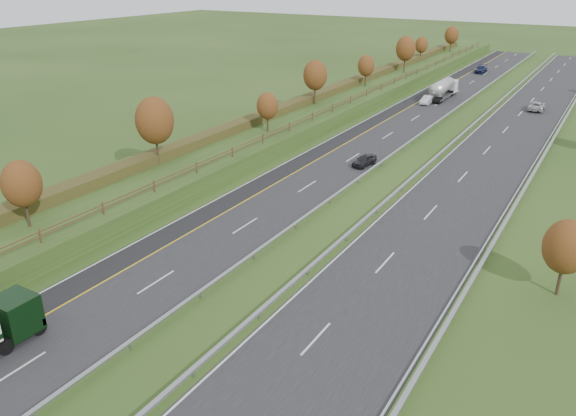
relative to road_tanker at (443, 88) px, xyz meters
The scene contains 17 objects.
ground 33.85m from the road_tanker, 77.35° to the right, with size 400.00×400.00×0.00m, color #2A4418.
near_carriageway 28.05m from the road_tanker, 91.23° to the right, with size 10.50×200.00×0.04m, color black.
far_carriageway 32.24m from the road_tanker, 60.39° to the right, with size 10.50×200.00×0.04m, color black.
hard_shoulder 28.38m from the road_tanker, 98.84° to the right, with size 3.00×200.00×0.04m, color black.
lane_markings 28.75m from the road_tanker, 78.34° to the right, with size 26.75×200.00×0.01m.
embankment_left 31.12m from the road_tanker, 115.92° to the right, with size 12.00×200.00×2.00m, color #2A4418.
hedge_left 32.04m from the road_tanker, 119.14° to the right, with size 2.20×180.00×1.10m, color #3A3D19.
fence_left 29.83m from the road_tanker, 107.77° to the right, with size 0.12×189.06×1.20m.
median_barrier_near 28.47m from the road_tanker, 79.67° to the right, with size 0.32×200.00×0.71m.
median_barrier_far 29.81m from the road_tanker, 69.97° to the right, with size 0.32×200.00×0.71m.
outer_barrier_far 35.43m from the road_tanker, 52.21° to the right, with size 0.32×200.00×0.71m.
trees_left 34.33m from the road_tanker, 112.90° to the right, with size 6.64×164.30×7.66m.
road_tanker is the anchor object (origin of this frame).
car_dark_near 43.25m from the road_tanker, 85.79° to the right, with size 1.58×3.93×1.34m, color black.
car_silver_mid 6.20m from the road_tanker, 99.42° to the right, with size 1.51×4.33×1.43m, color silver.
car_small_far 32.02m from the road_tanker, 91.06° to the left, with size 2.22×5.47×1.59m, color #131B3D.
car_oncoming 16.56m from the road_tanker, ahead, with size 2.45×5.32×1.48m, color #B9BABE.
Camera 1 is at (29.22, -15.96, 22.31)m, focal length 35.00 mm.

